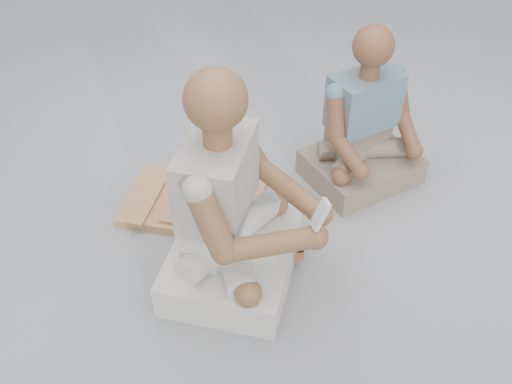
{
  "coord_description": "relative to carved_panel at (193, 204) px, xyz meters",
  "views": [
    {
      "loc": [
        -0.29,
        -1.56,
        1.84
      ],
      "look_at": [
        -0.08,
        0.21,
        0.3
      ],
      "focal_mm": 40.0,
      "sensor_mm": 36.0,
      "label": 1
    }
  ],
  "objects": [
    {
      "name": "ground",
      "position": [
        0.34,
        -0.48,
        -0.02
      ],
      "size": [
        60.0,
        60.0,
        0.0
      ],
      "primitive_type": "plane",
      "color": "#9FA0A4",
      "rests_on": "ground"
    },
    {
      "name": "carved_panel",
      "position": [
        0.0,
        0.0,
        0.0
      ],
      "size": [
        0.73,
        0.6,
        0.04
      ],
      "primitive_type": "cube",
      "rotation": [
        0.0,
        0.0,
        -0.34
      ],
      "color": "#945A39",
      "rests_on": "ground"
    },
    {
      "name": "chisel_3",
      "position": [
        0.21,
        -0.35,
        0.06
      ],
      "size": [
        0.22,
        0.02,
        0.02
      ],
      "rotation": [
        0.0,
        0.0,
        0.02
      ],
      "color": "silver",
      "rests_on": "tool_tray"
    },
    {
      "name": "wood_chip_9",
      "position": [
        0.37,
        0.06,
        -0.02
      ],
      "size": [
        0.02,
        0.02,
        0.0
      ],
      "primitive_type": "cube",
      "rotation": [
        0.0,
        0.0,
        1.58
      ],
      "color": "#D7BE7F",
      "rests_on": "ground"
    },
    {
      "name": "tool_tray",
      "position": [
        0.2,
        -0.3,
        0.04
      ],
      "size": [
        0.5,
        0.43,
        0.06
      ],
      "rotation": [
        0.0,
        0.0,
        0.15
      ],
      "color": "brown",
      "rests_on": "carved_panel"
    },
    {
      "name": "wood_chip_7",
      "position": [
        0.02,
        0.05,
        -0.02
      ],
      "size": [
        0.02,
        0.02,
        0.0
      ],
      "primitive_type": "cube",
      "rotation": [
        0.0,
        0.0,
        2.34
      ],
      "color": "#D7BE7F",
      "rests_on": "ground"
    },
    {
      "name": "mobile_phone",
      "position": [
        0.46,
        -0.6,
        0.44
      ],
      "size": [
        0.07,
        0.06,
        0.12
      ],
      "rotation": [
        -0.35,
        0.0,
        -1.4
      ],
      "color": "silver",
      "rests_on": "craftsman"
    },
    {
      "name": "chisel_10",
      "position": [
        0.39,
        -0.31,
        0.05
      ],
      "size": [
        0.21,
        0.11,
        0.02
      ],
      "rotation": [
        0.0,
        0.0,
        0.43
      ],
      "color": "silver",
      "rests_on": "tool_tray"
    },
    {
      "name": "wood_chip_10",
      "position": [
        -0.06,
        -0.08,
        -0.02
      ],
      "size": [
        0.02,
        0.02,
        0.0
      ],
      "primitive_type": "cube",
      "rotation": [
        0.0,
        0.0,
        0.45
      ],
      "color": "#D7BE7F",
      "rests_on": "ground"
    },
    {
      "name": "chisel_4",
      "position": [
        0.37,
        -0.37,
        0.05
      ],
      "size": [
        0.22,
        0.04,
        0.02
      ],
      "rotation": [
        0.0,
        0.0,
        -0.12
      ],
      "color": "silver",
      "rests_on": "tool_tray"
    },
    {
      "name": "chisel_1",
      "position": [
        0.18,
        -0.29,
        0.06
      ],
      "size": [
        0.21,
        0.09,
        0.02
      ],
      "rotation": [
        0.0,
        0.0,
        0.34
      ],
      "color": "silver",
      "rests_on": "tool_tray"
    },
    {
      "name": "companion",
      "position": [
        0.84,
        0.14,
        0.24
      ],
      "size": [
        0.63,
        0.57,
        0.8
      ],
      "rotation": [
        0.0,
        0.0,
        3.54
      ],
      "color": "gray",
      "rests_on": "ground"
    },
    {
      "name": "wood_chip_5",
      "position": [
        0.1,
        0.09,
        -0.02
      ],
      "size": [
        0.02,
        0.02,
        0.0
      ],
      "primitive_type": "cube",
      "rotation": [
        0.0,
        0.0,
        2.44
      ],
      "color": "#D7BE7F",
      "rests_on": "ground"
    },
    {
      "name": "chisel_6",
      "position": [
        0.26,
        -0.41,
        0.05
      ],
      "size": [
        0.22,
        0.08,
        0.02
      ],
      "rotation": [
        0.0,
        0.0,
        -0.28
      ],
      "color": "silver",
      "rests_on": "tool_tray"
    },
    {
      "name": "wood_chip_4",
      "position": [
        -0.15,
        -0.02,
        -0.02
      ],
      "size": [
        0.02,
        0.02,
        0.0
      ],
      "primitive_type": "cube",
      "rotation": [
        0.0,
        0.0,
        2.22
      ],
      "color": "#D7BE7F",
      "rests_on": "ground"
    },
    {
      "name": "wood_chip_2",
      "position": [
        0.2,
        -0.35,
        -0.02
      ],
      "size": [
        0.02,
        0.02,
        0.0
      ],
      "primitive_type": "cube",
      "rotation": [
        0.0,
        0.0,
        1.81
      ],
      "color": "#D7BE7F",
      "rests_on": "ground"
    },
    {
      "name": "wood_chip_6",
      "position": [
        0.15,
        -0.03,
        -0.02
      ],
      "size": [
        0.02,
        0.02,
        0.0
      ],
      "primitive_type": "cube",
      "rotation": [
        0.0,
        0.0,
        2.77
      ],
      "color": "#D7BE7F",
      "rests_on": "ground"
    },
    {
      "name": "craftsman",
      "position": [
        0.15,
        -0.42,
        0.3
      ],
      "size": [
        0.72,
        0.74,
        0.95
      ],
      "rotation": [
        0.0,
        0.0,
        -1.93
      ],
      "color": "beige",
      "rests_on": "ground"
    },
    {
      "name": "wood_chip_1",
      "position": [
        -0.14,
        0.03,
        -0.02
      ],
      "size": [
        0.02,
        0.02,
        0.0
      ],
      "primitive_type": "cube",
      "rotation": [
        0.0,
        0.0,
        2.75
      ],
      "color": "#D7BE7F",
      "rests_on": "ground"
    },
    {
      "name": "chisel_9",
      "position": [
        0.33,
        -0.31,
        0.06
      ],
      "size": [
        0.11,
        0.21,
        0.02
      ],
      "rotation": [
        0.0,
        0.0,
        1.12
      ],
      "color": "silver",
      "rests_on": "tool_tray"
    },
    {
      "name": "wood_chip_3",
      "position": [
        -0.02,
        0.07,
        -0.02
      ],
      "size": [
        0.02,
        0.02,
        0.0
      ],
      "primitive_type": "cube",
      "rotation": [
        0.0,
        0.0,
        0.81
      ],
      "color": "#D7BE7F",
      "rests_on": "ground"
    },
    {
      "name": "chisel_8",
      "position": [
        0.18,
        -0.22,
        0.05
      ],
      "size": [
        0.22,
        0.04,
        0.02
      ],
      "rotation": [
        0.0,
        0.0,
        -0.09
      ],
      "color": "silver",
      "rests_on": "tool_tray"
    },
    {
      "name": "chisel_7",
      "position": [
        0.34,
        -0.3,
        0.06
      ],
      "size": [
        0.22,
        0.06,
        0.02
      ],
      "rotation": [
        0.0,
        0.0,
        -0.2
      ],
      "color": "silver",
      "rests_on": "tool_tray"
    },
    {
      "name": "chisel_5",
      "position": [
        0.29,
        -0.18,
        0.05
      ],
      "size": [
        0.1,
        0.21,
        0.02
      ],
      "rotation": [
        0.0,
        0.0,
        1.16
      ],
      "color": "silver",
      "rests_on": "tool_tray"
    },
    {
      "name": "wood_chip_8",
      "position": [
        -0.05,
        -0.6,
        -0.02
      ],
      "size": [
        0.02,
        0.02,
        0.0
      ],
      "primitive_type": "cube",
      "rotation": [
        0.0,
        0.0,
        2.65
      ],
      "color": "#D7BE7F",
      "rests_on": "ground"
    },
    {
      "name": "chisel_2",
      "position": [
        0.23,
        -0.42,
        0.05
      ],
      "size": [
        0.15,
        0.19,
        0.02
      ],
      "rotation": [
        0.0,
        0.0,
        -0.92
      ],
      "color": "silver",
      "rests_on": "tool_tray"
    },
    {
      "name": "chisel_0",
      "position": [
        0.33,
        -0.31,
        0.06
      ],
      "size": [
        0.13,
        0.2,
        0.02
      ],
      "rotation": [
        0.0,
        0.0,
        1.01
      ],
      "color": "silver",
      "rests_on": "tool_tray"
    },
    {
      "name": "wood_chip_0",
      "position": [
        0.39,
        0.01,
        -0.02
      ],
      "size": [
        0.02,
        0.02,
        0.0
      ],
      "primitive_type": "cube",
      "rotation": [
        0.0,
        0.0,
        1.45
      ],
      "color": "#D7BE7F",
      "rests_on": "ground"
    }
  ]
}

